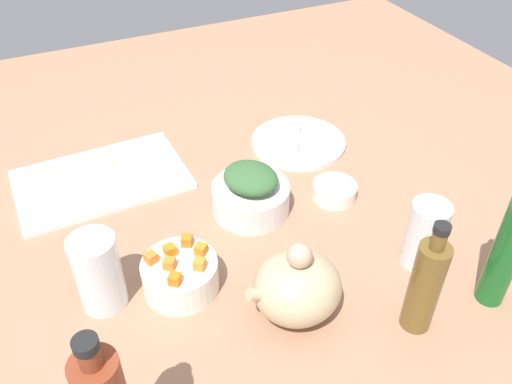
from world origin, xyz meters
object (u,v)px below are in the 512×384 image
object	(u,v)px
bowl_greens	(251,198)
teapot	(297,286)
bowl_small_side	(334,191)
drinking_glass_1	(425,234)
bottle_2	(425,285)
plate_tofu	(298,142)
cutting_board	(102,179)
bottle_0	(507,251)
drinking_glass_0	(98,272)
bowl_carrots	(180,275)

from	to	relation	value
bowl_greens	teapot	world-z (taller)	teapot
teapot	bowl_small_side	bearing A→B (deg)	-132.81
drinking_glass_1	bottle_2	bearing A→B (deg)	49.47
bowl_small_side	plate_tofu	bearing A→B (deg)	-97.04
cutting_board	bottle_0	size ratio (longest dim) A/B	1.40
bowl_small_side	drinking_glass_0	xyz separation A→B (cm)	(48.75, 7.72, 5.40)
bottle_2	cutting_board	bearing A→B (deg)	-56.90
bowl_greens	cutting_board	bearing A→B (deg)	-40.87
bottle_0	bowl_carrots	bearing A→B (deg)	-27.00
bowl_small_side	bowl_carrots	bearing A→B (deg)	15.62
plate_tofu	drinking_glass_0	size ratio (longest dim) A/B	1.57
plate_tofu	bottle_0	world-z (taller)	bottle_0
bowl_greens	plate_tofu	bearing A→B (deg)	-139.55
cutting_board	bowl_small_side	bearing A→B (deg)	149.28
plate_tofu	teapot	world-z (taller)	teapot
bowl_small_side	bottle_0	xyz separation A→B (cm)	(-9.85, 33.64, 9.40)
cutting_board	drinking_glass_1	world-z (taller)	drinking_glass_1
drinking_glass_0	drinking_glass_1	bearing A→B (deg)	165.09
bowl_greens	bottle_0	world-z (taller)	bottle_0
bowl_small_side	drinking_glass_0	distance (cm)	49.65
cutting_board	bottle_0	distance (cm)	79.46
bottle_2	drinking_glass_0	size ratio (longest dim) A/B	1.52
cutting_board	bottle_2	distance (cm)	69.68
plate_tofu	bowl_carrots	bearing A→B (deg)	38.06
bottle_2	bottle_0	bearing A→B (deg)	176.33
bottle_0	teapot	bearing A→B (deg)	-19.86
bowl_carrots	bottle_2	xyz separation A→B (cm)	(-31.57, 22.56, 6.02)
teapot	bottle_2	bearing A→B (deg)	147.85
bowl_small_side	drinking_glass_0	bearing A→B (deg)	9.00
cutting_board	drinking_glass_0	xyz separation A→B (cm)	(6.28, 32.96, 6.47)
cutting_board	bowl_carrots	world-z (taller)	bowl_carrots
bowl_carrots	drinking_glass_0	bearing A→B (deg)	-10.98
cutting_board	bowl_carrots	distance (cm)	36.00
plate_tofu	bowl_greens	world-z (taller)	bowl_greens
bowl_carrots	drinking_glass_0	xyz separation A→B (cm)	(12.48, -2.42, 4.02)
drinking_glass_0	bowl_carrots	bearing A→B (deg)	169.02
bowl_greens	bowl_small_side	distance (cm)	17.62
plate_tofu	drinking_glass_1	world-z (taller)	drinking_glass_1
cutting_board	teapot	bearing A→B (deg)	114.32
cutting_board	bowl_greens	size ratio (longest dim) A/B	2.30
cutting_board	bowl_greens	bearing A→B (deg)	139.13
teapot	drinking_glass_0	xyz separation A→B (cm)	(27.87, -14.82, 1.20)
bottle_2	drinking_glass_1	size ratio (longest dim) A/B	1.64
bowl_carrots	cutting_board	bearing A→B (deg)	-80.06
plate_tofu	bowl_greens	bearing A→B (deg)	40.45
cutting_board	teapot	distance (cm)	52.69
cutting_board	teapot	size ratio (longest dim) A/B	2.21
plate_tofu	bowl_carrots	world-z (taller)	bowl_carrots
bowl_greens	bottle_0	bearing A→B (deg)	126.17
bowl_small_side	bottle_0	bearing A→B (deg)	106.32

